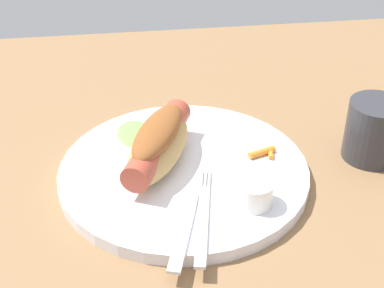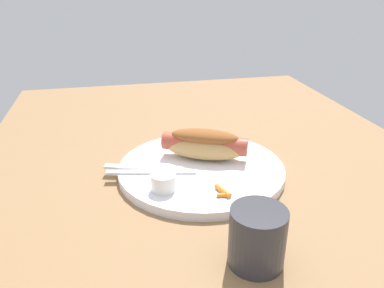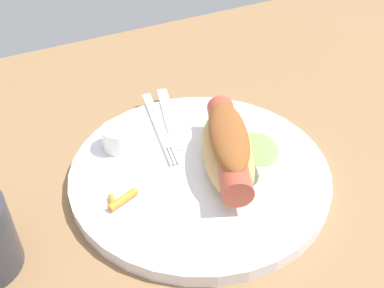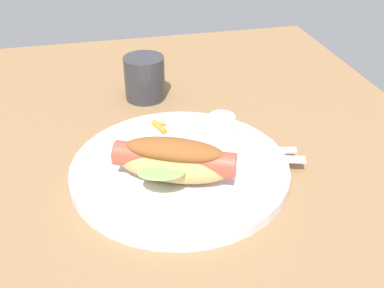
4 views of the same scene
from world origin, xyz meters
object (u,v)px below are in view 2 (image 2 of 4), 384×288
plate (201,169)px  sauce_ramekin (163,182)px  carrot_garnish (223,192)px  hot_dog (205,144)px  knife (143,167)px  drinking_cup (257,237)px  fork (149,172)px

plate → sauce_ramekin: size_ratio=7.41×
sauce_ramekin → carrot_garnish: 9.77cm
sauce_ramekin → plate: bearing=130.9°
hot_dog → knife: hot_dog is taller
drinking_cup → hot_dog: bearing=180.0°
hot_dog → carrot_garnish: (13.24, -0.23, -2.46)cm
fork → knife: size_ratio=1.11×
hot_dog → sauce_ramekin: (9.88, -9.35, -1.44)cm
plate → sauce_ramekin: (6.91, -7.98, 2.24)cm
carrot_garnish → sauce_ramekin: bearing=-110.3°
hot_dog → drinking_cup: (27.47, -0.02, -0.56)cm
carrot_garnish → hot_dog: bearing=179.0°
hot_dog → carrot_garnish: size_ratio=4.36×
plate → hot_dog: size_ratio=1.88×
carrot_garnish → drinking_cup: bearing=0.8°
knife → carrot_garnish: bearing=-27.6°
carrot_garnish → fork: bearing=-131.1°
plate → carrot_garnish: (10.28, 1.13, 1.22)cm
knife → drinking_cup: drinking_cup is taller
hot_dog → carrot_garnish: hot_dog is taller
fork → drinking_cup: bearing=-53.9°
plate → knife: bearing=-96.2°
sauce_ramekin → knife: sauce_ramekin is taller
fork → knife: same height
sauce_ramekin → carrot_garnish: (3.37, 9.11, -1.03)cm
plate → carrot_garnish: size_ratio=8.19×
sauce_ramekin → fork: size_ratio=0.26×
fork → carrot_garnish: carrot_garnish is taller
sauce_ramekin → fork: (-6.04, -1.67, -1.24)cm
fork → drinking_cup: 26.15cm
plate → drinking_cup: (24.51, 1.34, 3.12)cm
sauce_ramekin → carrot_garnish: sauce_ramekin is taller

